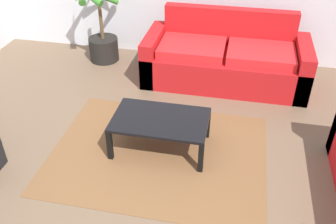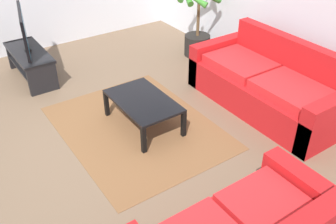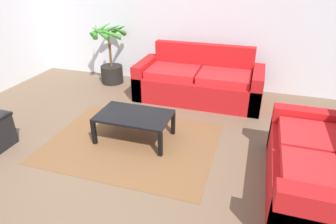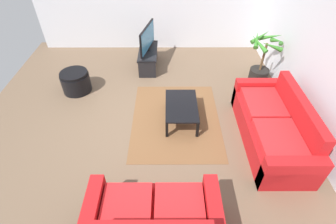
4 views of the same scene
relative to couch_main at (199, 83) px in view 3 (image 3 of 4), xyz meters
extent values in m
plane|color=brown|center=(-0.61, -2.28, -0.30)|extent=(6.60, 6.60, 0.00)
cube|color=silver|center=(-0.61, 0.72, 1.05)|extent=(6.00, 0.06, 2.70)
cube|color=red|center=(0.00, -0.03, -0.09)|extent=(2.13, 0.90, 0.42)
cube|color=red|center=(0.00, 0.34, 0.36)|extent=(1.77, 0.16, 0.48)
cube|color=red|center=(-0.97, -0.03, 0.01)|extent=(0.18, 0.90, 0.62)
cube|color=red|center=(0.97, -0.03, 0.01)|extent=(0.18, 0.90, 0.62)
cube|color=red|center=(-0.44, -0.08, 0.18)|extent=(0.84, 0.66, 0.12)
cube|color=red|center=(0.44, -0.08, 0.18)|extent=(0.84, 0.66, 0.12)
cube|color=red|center=(1.64, -2.02, -0.09)|extent=(0.90, 1.66, 0.42)
cube|color=red|center=(1.64, -1.28, 0.01)|extent=(0.90, 0.18, 0.62)
cube|color=red|center=(1.59, -2.35, 0.18)|extent=(0.66, 0.61, 0.12)
cube|color=red|center=(1.59, -1.69, 0.18)|extent=(0.66, 0.61, 0.12)
cube|color=black|center=(-2.03, -2.32, -0.08)|extent=(0.06, 0.41, 0.44)
cube|color=black|center=(-0.53, -1.57, 0.05)|extent=(0.97, 0.60, 0.03)
cube|color=black|center=(-0.99, -1.85, -0.13)|extent=(0.05, 0.05, 0.34)
cube|color=black|center=(-0.08, -1.85, -0.13)|extent=(0.05, 0.05, 0.34)
cube|color=black|center=(-0.99, -1.30, -0.13)|extent=(0.05, 0.05, 0.34)
cube|color=black|center=(-0.08, -1.30, -0.13)|extent=(0.05, 0.05, 0.34)
cube|color=brown|center=(-0.53, -1.67, -0.30)|extent=(2.20, 1.70, 0.01)
cylinder|color=black|center=(-1.82, 0.27, -0.13)|extent=(0.43, 0.43, 0.34)
cylinder|color=brown|center=(-1.82, 0.27, 0.36)|extent=(0.05, 0.05, 0.64)
cone|color=#378129|center=(-1.59, 0.28, 0.73)|extent=(0.13, 0.47, 0.26)
cone|color=#378129|center=(-1.69, 0.48, 0.73)|extent=(0.47, 0.34, 0.27)
cone|color=#378129|center=(-1.84, 0.46, 0.73)|extent=(0.41, 0.15, 0.23)
cone|color=#378129|center=(-2.03, 0.39, 0.73)|extent=(0.33, 0.47, 0.27)
cone|color=#378129|center=(-2.02, 0.17, 0.73)|extent=(0.29, 0.46, 0.26)
cone|color=#378129|center=(-1.88, 0.05, 0.73)|extent=(0.46, 0.22, 0.26)
cone|color=#378129|center=(-1.70, 0.05, 0.73)|extent=(0.47, 0.32, 0.27)
camera|label=1|loc=(0.16, -4.53, 2.25)|focal=39.69mm
camera|label=2|loc=(2.83, -3.50, 2.43)|focal=40.32mm
camera|label=3|loc=(0.91, -4.67, 1.82)|focal=31.05mm
camera|label=4|loc=(3.14, -1.84, 3.12)|focal=27.10mm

